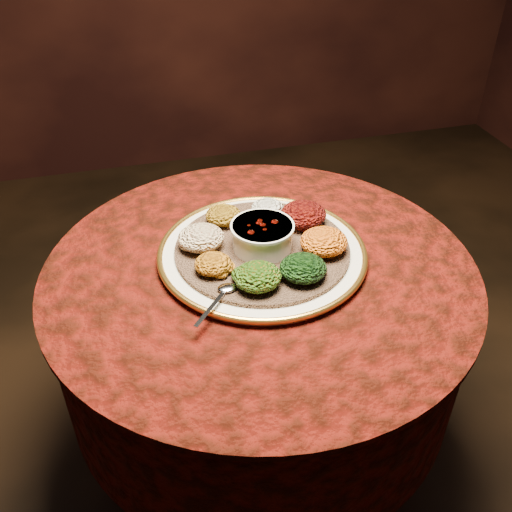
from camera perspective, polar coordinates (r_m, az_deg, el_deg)
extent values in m
plane|color=black|center=(1.80, 0.30, -19.82)|extent=(4.00, 4.00, 0.00)
cylinder|color=black|center=(1.79, 0.30, -19.47)|extent=(0.44, 0.44, 0.04)
cylinder|color=black|center=(1.53, 0.34, -12.77)|extent=(0.12, 0.12, 0.68)
cylinder|color=black|center=(1.28, 0.40, -2.22)|extent=(0.80, 0.80, 0.04)
cylinder|color=#450A05|center=(1.38, 0.37, -6.93)|extent=(0.93, 0.93, 0.34)
cylinder|color=#450A05|center=(1.26, 0.40, -1.26)|extent=(0.96, 0.96, 0.01)
cylinder|color=silver|center=(1.28, 0.62, 0.21)|extent=(0.46, 0.46, 0.02)
torus|color=#C28830|center=(1.28, 0.62, 0.46)|extent=(0.47, 0.47, 0.01)
cylinder|color=brown|center=(1.27, 0.63, 0.72)|extent=(0.50, 0.50, 0.01)
cylinder|color=white|center=(1.25, 0.64, 1.99)|extent=(0.13, 0.13, 0.06)
cylinder|color=white|center=(1.24, 0.64, 2.98)|extent=(0.14, 0.14, 0.01)
cylinder|color=#500704|center=(1.24, 0.64, 2.66)|extent=(0.11, 0.11, 0.01)
ellipsoid|color=silver|center=(1.15, -2.90, -3.21)|extent=(0.04, 0.03, 0.01)
cube|color=silver|center=(1.10, -4.63, -5.32)|extent=(0.08, 0.09, 0.00)
ellipsoid|color=white|center=(1.37, 1.15, 4.82)|extent=(0.08, 0.07, 0.04)
ellipsoid|color=black|center=(1.34, 4.74, 4.18)|extent=(0.11, 0.10, 0.05)
ellipsoid|color=#B06C0E|center=(1.25, 6.80, 1.44)|extent=(0.10, 0.10, 0.05)
ellipsoid|color=black|center=(1.17, 4.72, -1.21)|extent=(0.10, 0.09, 0.05)
ellipsoid|color=#A3440A|center=(1.15, 0.17, -2.07)|extent=(0.10, 0.09, 0.05)
ellipsoid|color=#BB6910|center=(1.19, -4.32, -0.79)|extent=(0.08, 0.07, 0.04)
ellipsoid|color=maroon|center=(1.26, -5.51, 1.83)|extent=(0.10, 0.10, 0.05)
ellipsoid|color=#8A6310|center=(1.34, -3.28, 4.09)|extent=(0.08, 0.08, 0.04)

